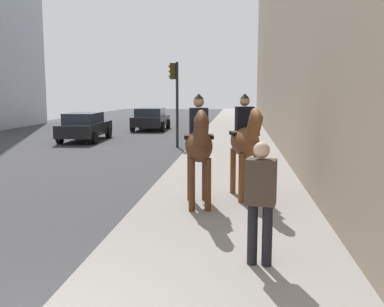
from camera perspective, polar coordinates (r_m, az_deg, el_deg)
name	(u,v)px	position (r m, az deg, el deg)	size (l,w,h in m)	color
mounted_horse_near	(199,144)	(9.01, 0.90, 1.22)	(2.15, 0.77, 2.32)	#4C2B16
mounted_horse_far	(245,140)	(9.78, 6.90, 1.70)	(2.13, 0.87, 2.32)	brown
pedestrian_greeting	(261,195)	(6.04, 8.84, -5.35)	(0.32, 0.44, 1.70)	black
car_near_lane	(151,119)	(28.86, -5.33, 4.51)	(4.12, 2.16, 1.44)	black
car_mid_lane	(85,126)	(22.99, -13.65, 3.44)	(4.46, 2.05, 1.44)	black
traffic_light_near_curb	(175,91)	(19.70, -2.19, 8.12)	(0.20, 0.44, 3.77)	black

